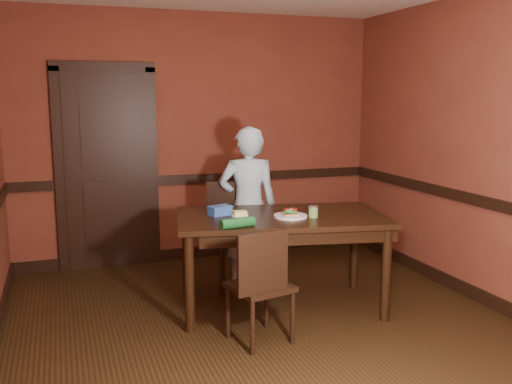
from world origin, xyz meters
TOP-DOWN VIEW (x-y plane):
  - floor at (0.00, 0.00)m, footprint 4.00×4.50m
  - wall_back at (0.00, 2.25)m, footprint 4.00×0.02m
  - wall_front at (0.00, -2.25)m, footprint 4.00×0.02m
  - wall_right at (2.00, 0.00)m, footprint 0.02×4.50m
  - dado_back at (0.00, 2.23)m, footprint 4.00×0.03m
  - dado_right at (1.99, 0.00)m, footprint 0.03×4.50m
  - baseboard_back at (0.00, 2.23)m, footprint 4.00×0.03m
  - baseboard_right at (1.99, 0.00)m, footprint 0.03×4.50m
  - door at (-1.00, 2.22)m, footprint 1.05×0.07m
  - dining_table at (0.27, 0.50)m, footprint 1.89×1.29m
  - chair_far at (0.13, 1.08)m, footprint 0.58×0.58m
  - chair_near at (-0.12, -0.09)m, footprint 0.49×0.49m
  - person at (0.21, 1.18)m, footprint 0.63×0.49m
  - sandwich_plate at (0.32, 0.39)m, footprint 0.28×0.28m
  - sauce_jar at (0.49, 0.32)m, footprint 0.08×0.08m
  - cheese_saucer at (-0.07, 0.57)m, footprint 0.15×0.15m
  - food_tub at (-0.21, 0.66)m, footprint 0.22×0.18m
  - wrapped_veg at (-0.21, 0.17)m, footprint 0.29×0.13m

SIDE VIEW (x-z plane):
  - floor at x=0.00m, z-range -0.01..0.01m
  - baseboard_back at x=0.00m, z-range 0.00..0.12m
  - baseboard_right at x=1.99m, z-range 0.00..0.12m
  - dining_table at x=0.27m, z-range 0.00..0.81m
  - chair_near at x=-0.12m, z-range 0.00..0.87m
  - chair_far at x=0.13m, z-range 0.00..1.00m
  - person at x=0.21m, z-range 0.00..1.53m
  - cheese_saucer at x=-0.07m, z-range 0.81..0.85m
  - sandwich_plate at x=0.32m, z-range 0.80..0.87m
  - wrapped_veg at x=-0.21m, z-range 0.81..0.89m
  - food_tub at x=-0.21m, z-range 0.81..0.89m
  - sauce_jar at x=0.49m, z-range 0.81..0.91m
  - dado_back at x=0.00m, z-range 0.85..0.95m
  - dado_right at x=1.99m, z-range 0.85..0.95m
  - door at x=-1.00m, z-range -0.01..2.19m
  - wall_back at x=0.00m, z-range 0.00..2.70m
  - wall_front at x=0.00m, z-range 0.00..2.70m
  - wall_right at x=2.00m, z-range 0.00..2.70m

